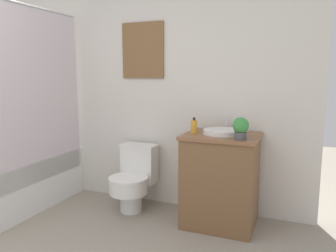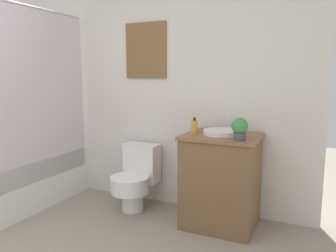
{
  "view_description": "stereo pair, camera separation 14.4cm",
  "coord_description": "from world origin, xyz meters",
  "px_view_note": "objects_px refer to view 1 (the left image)",
  "views": [
    {
      "loc": [
        1.59,
        -0.8,
        1.34
      ],
      "look_at": [
        0.52,
        1.84,
        0.9
      ],
      "focal_mm": 35.0,
      "sensor_mm": 36.0,
      "label": 1
    },
    {
      "loc": [
        1.72,
        -0.74,
        1.34
      ],
      "look_at": [
        0.52,
        1.84,
        0.9
      ],
      "focal_mm": 35.0,
      "sensor_mm": 36.0,
      "label": 2
    }
  ],
  "objects_px": {
    "potted_plant": "(241,128)",
    "toilet": "(134,177)",
    "sink": "(222,132)",
    "soap_bottle": "(194,126)"
  },
  "relations": [
    {
      "from": "toilet",
      "to": "soap_bottle",
      "type": "relative_size",
      "value": 4.55
    },
    {
      "from": "sink",
      "to": "soap_bottle",
      "type": "height_order",
      "value": "soap_bottle"
    },
    {
      "from": "toilet",
      "to": "sink",
      "type": "relative_size",
      "value": 1.72
    },
    {
      "from": "toilet",
      "to": "soap_bottle",
      "type": "height_order",
      "value": "soap_bottle"
    },
    {
      "from": "sink",
      "to": "soap_bottle",
      "type": "xyz_separation_m",
      "value": [
        -0.25,
        -0.05,
        0.04
      ]
    },
    {
      "from": "soap_bottle",
      "to": "potted_plant",
      "type": "relative_size",
      "value": 0.78
    },
    {
      "from": "soap_bottle",
      "to": "sink",
      "type": "bearing_deg",
      "value": 10.95
    },
    {
      "from": "toilet",
      "to": "potted_plant",
      "type": "distance_m",
      "value": 1.25
    },
    {
      "from": "potted_plant",
      "to": "toilet",
      "type": "bearing_deg",
      "value": 169.91
    },
    {
      "from": "sink",
      "to": "potted_plant",
      "type": "relative_size",
      "value": 2.07
    }
  ]
}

